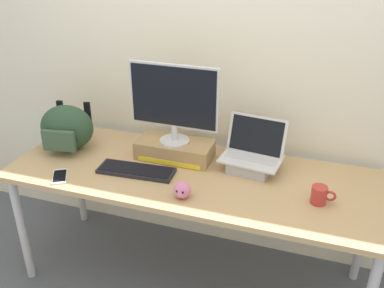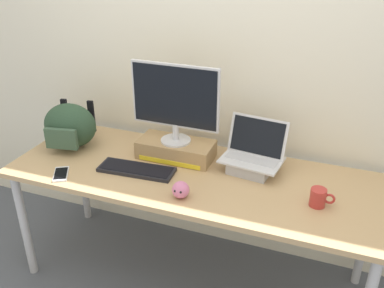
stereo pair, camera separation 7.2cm
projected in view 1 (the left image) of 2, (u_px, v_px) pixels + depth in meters
ground_plane at (192, 276)px, 2.67m from camera, size 20.00×20.00×0.00m
back_wall at (217, 53)px, 2.49m from camera, size 7.00×0.10×2.60m
desk at (192, 184)px, 2.36m from camera, size 2.04×0.74×0.75m
toner_box_yellow at (175, 150)px, 2.47m from camera, size 0.44×0.21×0.10m
desktop_monitor at (174, 101)px, 2.34m from camera, size 0.51×0.17×0.46m
open_laptop at (252, 159)px, 2.35m from camera, size 0.35×0.26×0.28m
external_keyboard at (136, 170)px, 2.34m from camera, size 0.43×0.17×0.02m
messenger_backpack at (67, 128)px, 2.55m from camera, size 0.36×0.31×0.28m
coffee_mug at (320, 195)px, 2.06m from camera, size 0.12×0.08×0.09m
cell_phone at (60, 177)px, 2.29m from camera, size 0.14×0.17×0.01m
plush_toy at (182, 190)px, 2.10m from camera, size 0.09×0.09×0.09m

